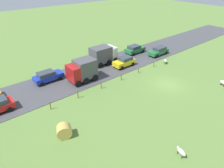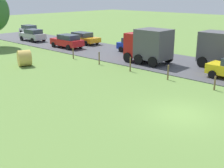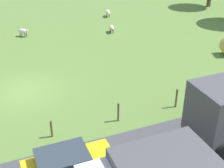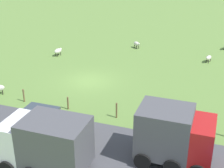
% 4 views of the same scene
% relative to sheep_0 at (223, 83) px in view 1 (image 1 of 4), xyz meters
% --- Properties ---
extents(ground_plane, '(160.00, 160.00, 0.00)m').
position_rel_sheep_0_xyz_m(ground_plane, '(5.32, 5.93, -0.54)').
color(ground_plane, olive).
extents(road_strip, '(8.00, 80.00, 0.06)m').
position_rel_sheep_0_xyz_m(road_strip, '(15.94, 5.93, -0.51)').
color(road_strip, '#47474C').
rests_on(road_strip, ground_plane).
extents(sheep_0, '(1.17, 0.73, 0.80)m').
position_rel_sheep_0_xyz_m(sheep_0, '(0.00, 0.00, 0.00)').
color(sheep_0, silver).
rests_on(sheep_0, ground_plane).
extents(sheep_1, '(0.98, 1.04, 0.81)m').
position_rel_sheep_0_xyz_m(sheep_1, '(10.33, 0.02, 0.01)').
color(sheep_1, beige).
rests_on(sheep_1, ground_plane).
extents(sheep_4, '(1.17, 0.70, 0.71)m').
position_rel_sheep_0_xyz_m(sheep_4, '(-3.34, 15.72, -0.06)').
color(sheep_4, beige).
rests_on(sheep_4, ground_plane).
extents(hay_bale_0, '(1.60, 1.80, 1.49)m').
position_rel_sheep_0_xyz_m(hay_bale_0, '(5.60, 22.75, 0.20)').
color(hay_bale_0, tan).
rests_on(hay_bale_0, ground_plane).
extents(fence_post_0, '(0.12, 0.12, 1.06)m').
position_rel_sheep_0_xyz_m(fence_post_0, '(10.76, 2.70, -0.01)').
color(fence_post_0, brown).
rests_on(fence_post_0, ground_plane).
extents(fence_post_1, '(0.12, 0.12, 1.01)m').
position_rel_sheep_0_xyz_m(fence_post_1, '(10.76, 6.54, -0.03)').
color(fence_post_1, brown).
rests_on(fence_post_1, ground_plane).
extents(fence_post_2, '(0.12, 0.12, 1.18)m').
position_rel_sheep_0_xyz_m(fence_post_2, '(10.76, 10.39, 0.05)').
color(fence_post_2, brown).
rests_on(fence_post_2, ground_plane).
extents(fence_post_3, '(0.12, 0.12, 1.26)m').
position_rel_sheep_0_xyz_m(fence_post_3, '(10.76, 14.23, 0.09)').
color(fence_post_3, brown).
rests_on(fence_post_3, ground_plane).
extents(fence_post_4, '(0.12, 0.12, 1.22)m').
position_rel_sheep_0_xyz_m(fence_post_4, '(10.76, 18.07, 0.07)').
color(fence_post_4, brown).
rests_on(fence_post_4, ground_plane).
extents(fence_post_5, '(0.12, 0.12, 1.11)m').
position_rel_sheep_0_xyz_m(fence_post_5, '(10.76, 21.91, 0.02)').
color(fence_post_5, brown).
rests_on(fence_post_5, ground_plane).
extents(truck_0, '(2.83, 4.16, 3.26)m').
position_rel_sheep_0_xyz_m(truck_0, '(14.43, 14.98, 1.26)').
color(truck_0, '#B21919').
rests_on(truck_0, road_strip).
extents(truck_1, '(2.77, 4.65, 3.16)m').
position_rel_sheep_0_xyz_m(truck_1, '(17.48, 8.69, 1.23)').
color(truck_1, white).
rests_on(truck_1, road_strip).
extents(car_3, '(2.04, 4.33, 1.60)m').
position_rel_sheep_0_xyz_m(car_3, '(17.58, 19.16, 0.35)').
color(car_3, '#1933B2').
rests_on(car_3, road_strip).
extents(car_4, '(2.15, 4.19, 1.59)m').
position_rel_sheep_0_xyz_m(car_4, '(17.52, 0.63, 0.35)').
color(car_4, '#237238').
rests_on(car_4, road_strip).
extents(car_5, '(2.00, 4.52, 1.52)m').
position_rel_sheep_0_xyz_m(car_5, '(13.85, -2.40, 0.32)').
color(car_5, '#237238').
rests_on(car_5, road_strip).
extents(car_6, '(2.04, 3.98, 1.64)m').
position_rel_sheep_0_xyz_m(car_6, '(14.23, 6.55, 0.37)').
color(car_6, yellow).
rests_on(car_6, road_strip).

